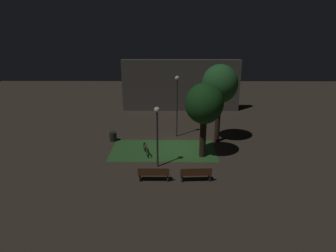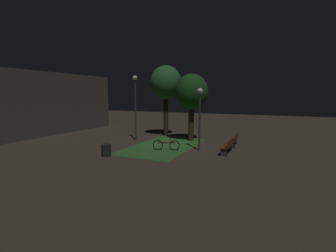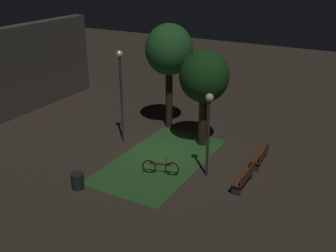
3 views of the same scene
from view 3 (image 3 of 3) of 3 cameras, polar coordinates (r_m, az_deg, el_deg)
ground_plane at (r=21.23m, az=-1.01°, el=-3.70°), size 60.00×60.00×0.00m
grass_lawn at (r=20.45m, az=-1.06°, el=-4.75°), size 7.56×4.01×0.01m
bench_by_lamp at (r=18.30m, az=10.50°, el=-6.93°), size 1.80×0.48×0.88m
bench_front_left at (r=20.37m, az=12.70°, el=-3.95°), size 1.83×0.59×0.88m
tree_lawn_side at (r=23.21m, az=0.15°, el=10.32°), size 2.66×2.66×6.00m
tree_near_wall at (r=20.96m, az=5.01°, el=6.67°), size 2.53×2.53×5.11m
lamp_post_path_center at (r=21.49m, az=-6.53°, el=6.05°), size 0.36×0.36×4.98m
lamp_post_near_wall at (r=18.03m, az=5.62°, el=0.81°), size 0.36×0.36×3.94m
trash_bin at (r=18.38m, az=-12.38°, el=-7.42°), size 0.55×0.55×0.71m
bicycle at (r=19.07m, az=-1.03°, el=-5.72°), size 0.55×1.68×0.93m
building_wall_backdrop at (r=27.49m, az=-20.09°, el=7.11°), size 12.59×0.80×5.46m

